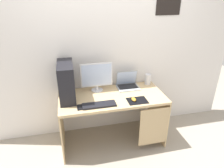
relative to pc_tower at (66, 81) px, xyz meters
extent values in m
plane|color=#9E9384|center=(0.59, -0.08, -0.99)|extent=(8.00, 8.00, 0.00)
cube|color=silver|center=(0.59, 0.30, 0.31)|extent=(4.00, 0.04, 2.60)
cube|color=black|center=(1.47, 0.27, 0.88)|extent=(0.36, 0.01, 0.26)
cube|color=tan|center=(0.59, -0.08, -0.26)|extent=(1.43, 0.68, 0.03)
cube|color=tan|center=(-0.12, -0.08, -0.63)|extent=(0.02, 0.68, 0.71)
cube|color=tan|center=(1.29, -0.08, -0.63)|extent=(0.02, 0.68, 0.71)
cube|color=tan|center=(1.08, -0.42, -0.60)|extent=(0.40, 0.01, 0.57)
cube|color=black|center=(0.00, 0.00, 0.00)|extent=(0.20, 0.49, 0.48)
cylinder|color=silver|center=(0.41, 0.13, -0.24)|extent=(0.16, 0.16, 0.01)
cylinder|color=silver|center=(0.41, 0.13, -0.20)|extent=(0.04, 0.04, 0.06)
cube|color=silver|center=(0.41, 0.12, 0.00)|extent=(0.44, 0.02, 0.34)
cube|color=#B2C6EA|center=(0.41, 0.11, 0.00)|extent=(0.41, 0.00, 0.31)
cube|color=#9EA3A8|center=(0.87, 0.11, -0.24)|extent=(0.32, 0.25, 0.01)
cube|color=black|center=(0.87, 0.13, -0.23)|extent=(0.28, 0.17, 0.00)
cube|color=#9EA3A8|center=(0.87, 0.20, -0.11)|extent=(0.32, 0.07, 0.23)
cube|color=#ADC1E5|center=(0.87, 0.20, -0.12)|extent=(0.30, 0.06, 0.21)
cylinder|color=silver|center=(1.20, 0.17, -0.16)|extent=(0.09, 0.09, 0.16)
cube|color=black|center=(0.37, -0.29, -0.23)|extent=(0.42, 0.14, 0.02)
cube|color=black|center=(0.88, -0.28, -0.24)|extent=(0.26, 0.20, 0.00)
ellipsoid|color=orange|center=(0.83, -0.27, -0.22)|extent=(0.06, 0.10, 0.03)
cube|color=black|center=(0.14, -0.29, -0.24)|extent=(0.07, 0.13, 0.01)
camera|label=1|loc=(0.05, -2.43, 1.07)|focal=32.20mm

